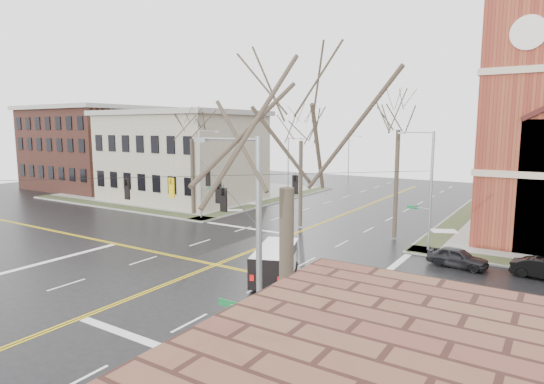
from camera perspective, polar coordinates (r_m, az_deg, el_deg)
The scene contains 18 objects.
ground at distance 32.07m, azimuth -7.07°, elevation -9.05°, with size 120.00×120.00×0.00m, color black.
sidewalks at distance 32.05m, azimuth -7.07°, elevation -8.92°, with size 80.00×80.00×0.17m.
road_markings at distance 32.07m, azimuth -7.07°, elevation -9.04°, with size 100.00×100.00×0.01m.
civic_building_a at distance 60.37m, azimuth -11.12°, elevation 4.24°, with size 18.00×14.00×11.00m, color gray.
civic_building_b at distance 76.72m, azimuth -20.98°, elevation 5.03°, with size 18.00×16.00×12.00m, color brown.
signal_pole_ne at distance 36.25m, azimuth 19.07°, elevation 0.57°, with size 2.75×0.22×9.00m.
signal_pole_nw at distance 46.97m, azimuth -8.85°, elevation 2.55°, with size 2.75×0.22×9.00m.
signal_pole_se at distance 15.29m, azimuth -2.19°, elevation -8.95°, with size 2.75×0.22×9.00m.
span_wires at distance 30.82m, azimuth -7.27°, elevation 2.03°, with size 23.02×23.02×0.03m.
traffic_signals at distance 30.40m, azimuth -8.05°, elevation 0.51°, with size 8.21×8.26×1.30m.
streetlight_north_a at distance 59.97m, azimuth 2.16°, elevation 3.37°, with size 2.30×0.20×8.00m.
streetlight_north_b at distance 77.82m, azimuth 9.69°, elevation 4.36°, with size 2.30×0.20×8.00m.
cargo_van at distance 28.61m, azimuth 0.51°, elevation -8.53°, with size 3.95×5.87×2.09m.
parked_car_a at distance 33.64m, azimuth 22.26°, elevation -7.60°, with size 1.58×3.94×1.34m, color black.
tree_nw_far at distance 49.26m, azimuth -10.09°, elevation 7.23°, with size 4.00×4.00×12.12m.
tree_nw_near at distance 42.18m, azimuth 3.67°, elevation 7.15°, with size 4.00×4.00×12.06m.
tree_ne at distance 39.14m, azimuth 15.61°, elevation 8.41°, with size 4.00×4.00×13.62m.
tree_se at distance 10.87m, azimuth 1.88°, elevation 3.24°, with size 4.00×4.00×11.77m.
Camera 1 is at (19.69, -23.48, 9.44)m, focal length 30.00 mm.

